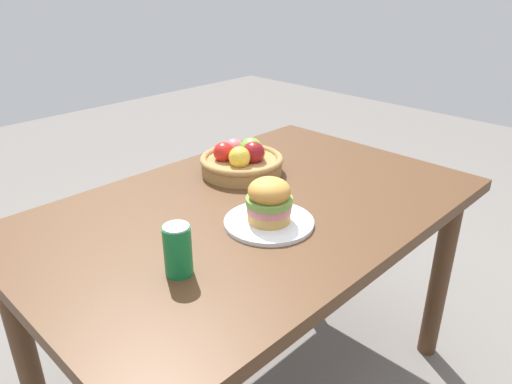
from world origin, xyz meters
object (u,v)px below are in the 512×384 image
Objects in this scene: plate at (269,222)px; soda_can at (178,250)px; sandwich at (269,200)px; fruit_basket at (242,161)px.

soda_can is (-0.32, -0.01, 0.06)m from plate.
soda_can reaches higher than plate.
sandwich is 1.03× the size of soda_can.
plate is at bearing 2.12° from soda_can.
plate is 2.00× the size of soda_can.
sandwich is 0.45× the size of fruit_basket.
fruit_basket is at bearing 32.31° from soda_can.
soda_can is (-0.32, -0.01, -0.01)m from sandwich.
soda_can reaches higher than fruit_basket.
fruit_basket reaches higher than plate.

